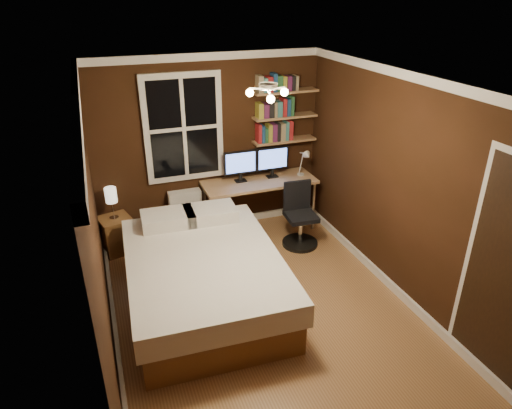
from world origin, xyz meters
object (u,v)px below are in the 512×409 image
object	(u,v)px
monitor_left	(240,166)
bedside_lamp	(112,203)
nightstand	(117,234)
desk_lamp	(304,163)
radiator	(186,213)
desk	(259,185)
monitor_right	(272,162)
bed	(204,277)
office_chair	(300,222)

from	to	relation	value
monitor_left	bedside_lamp	bearing A→B (deg)	-179.72
bedside_lamp	nightstand	bearing A→B (deg)	0.00
nightstand	desk_lamp	bearing A→B (deg)	-18.32
radiator	desk	world-z (taller)	desk
monitor_left	monitor_right	bearing A→B (deg)	0.00
bed	bedside_lamp	distance (m)	1.74
office_chair	bedside_lamp	bearing A→B (deg)	168.13
bedside_lamp	office_chair	bearing A→B (deg)	-15.62
radiator	monitor_right	world-z (taller)	monitor_right
desk	monitor_right	size ratio (longest dim) A/B	3.37
office_chair	bed	bearing A→B (deg)	-148.55
monitor_left	radiator	bearing A→B (deg)	171.16
office_chair	monitor_left	bearing A→B (deg)	136.40
desk	office_chair	xyz separation A→B (m)	(0.37, -0.60, -0.38)
bed	monitor_left	xyz separation A→B (m)	(0.93, 1.49, 0.66)
nightstand	desk_lamp	world-z (taller)	desk_lamp
desk	monitor_left	world-z (taller)	monitor_left
bed	desk	world-z (taller)	same
desk	office_chair	distance (m)	0.80
bed	monitor_left	world-z (taller)	monitor_left
bedside_lamp	monitor_right	bearing A→B (deg)	0.22
radiator	monitor_left	bearing A→B (deg)	-8.84
nightstand	monitor_right	bearing A→B (deg)	-14.94
nightstand	office_chair	xyz separation A→B (m)	(2.39, -0.67, 0.08)
bed	monitor_left	distance (m)	1.88
desk	monitor_left	distance (m)	0.39
nightstand	desk	size ratio (longest dim) A/B	0.31
desk	nightstand	bearing A→B (deg)	177.96
bedside_lamp	monitor_right	xyz separation A→B (m)	(2.24, 0.01, 0.28)
nightstand	bedside_lamp	xyz separation A→B (m)	(0.00, 0.00, 0.46)
monitor_left	monitor_right	distance (m)	0.48
desk	desk_lamp	distance (m)	0.71
bedside_lamp	desk_lamp	world-z (taller)	desk_lamp
radiator	monitor_left	distance (m)	1.03
desk_lamp	office_chair	distance (m)	0.88
bed	bedside_lamp	world-z (taller)	bedside_lamp
radiator	desk	bearing A→B (deg)	-11.04
radiator	bedside_lamp	bearing A→B (deg)	-172.35
bedside_lamp	desk	bearing A→B (deg)	-2.04
bedside_lamp	monitor_left	distance (m)	1.79
radiator	monitor_right	size ratio (longest dim) A/B	1.42
nightstand	office_chair	bearing A→B (deg)	-30.77
radiator	monitor_left	world-z (taller)	monitor_left
desk	desk_lamp	xyz separation A→B (m)	(0.65, -0.08, 0.28)
nightstand	desk_lamp	xyz separation A→B (m)	(2.66, -0.15, 0.74)
desk	desk_lamp	size ratio (longest dim) A/B	3.66
desk_lamp	office_chair	xyz separation A→B (m)	(-0.28, -0.52, -0.66)
bedside_lamp	monitor_left	world-z (taller)	monitor_left
monitor_left	bed	bearing A→B (deg)	-122.00
bed	radiator	bearing A→B (deg)	87.75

